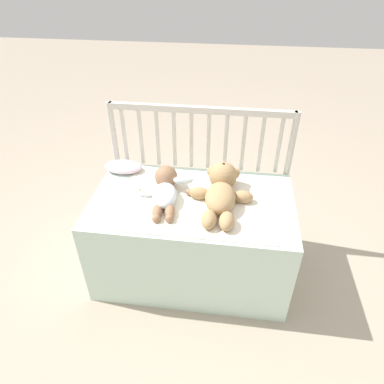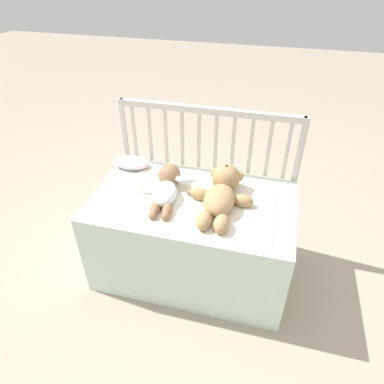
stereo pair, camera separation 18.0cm
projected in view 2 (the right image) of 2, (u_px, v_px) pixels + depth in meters
name	position (u px, v px, depth m)	size (l,w,h in m)	color
ground_plane	(192.00, 267.00, 2.17)	(12.00, 12.00, 0.00)	tan
crib_mattress	(193.00, 236.00, 2.01)	(1.10, 0.64, 0.54)	silver
crib_rail	(207.00, 152.00, 2.06)	(1.10, 0.04, 0.93)	beige
blanket	(196.00, 203.00, 1.82)	(0.82, 0.55, 0.01)	silver
teddy_bear	(222.00, 193.00, 1.80)	(0.34, 0.48, 0.16)	tan
baby	(166.00, 188.00, 1.86)	(0.30, 0.40, 0.13)	white
small_pillow	(131.00, 163.00, 2.11)	(0.23, 0.14, 0.06)	silver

